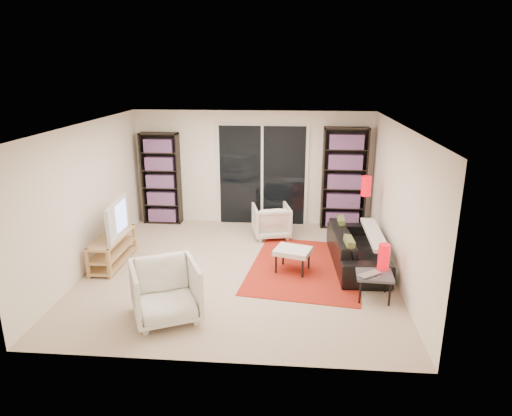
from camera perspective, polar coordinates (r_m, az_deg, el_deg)
The scene contains 20 objects.
floor at distance 7.69m, azimuth -2.06°, elevation -7.75°, with size 5.00×5.00×0.00m, color tan.
wall_back at distance 9.68m, azimuth -0.39°, elevation 5.00°, with size 5.00×0.02×2.40m, color white.
wall_front at distance 4.94m, azimuth -5.65°, elevation -7.27°, with size 5.00×0.02×2.40m, color white.
wall_left at distance 7.96m, azimuth -20.34°, elevation 1.23°, with size 0.02×5.00×2.40m, color white.
wall_right at distance 7.40m, azimuth 17.43°, elevation 0.37°, with size 0.02×5.00×2.40m, color white.
ceiling at distance 7.03m, azimuth -2.27°, elevation 10.30°, with size 5.00×5.00×0.02m, color white.
sliding_door at distance 9.66m, azimuth 0.78°, elevation 4.06°, with size 1.92×0.08×2.16m.
bookshelf_left at distance 9.93m, azimuth -11.77°, elevation 3.62°, with size 0.80×0.30×1.95m.
bookshelf_right at distance 9.57m, azimuth 10.95°, elevation 3.62°, with size 0.90×0.30×2.10m.
tv_stand at distance 8.22m, azimuth -17.48°, elevation -4.90°, with size 0.41×1.27×0.50m.
tv at distance 8.03m, azimuth -17.69°, elevation -1.32°, with size 1.06×0.14×0.61m, color black.
rug at distance 7.82m, azimuth 6.29°, elevation -7.36°, with size 1.82×2.46×0.01m, color #A62213.
sofa at distance 7.97m, azimuth 12.50°, elevation -4.93°, with size 2.02×0.79×0.59m, color black.
armchair_back at distance 9.05m, azimuth 1.93°, elevation -1.62°, with size 0.70×0.72×0.65m, color silver.
armchair_front at distance 6.26m, azimuth -11.24°, elevation -10.19°, with size 0.84×0.87×0.79m, color silver.
ottoman at distance 7.53m, azimuth 4.62°, elevation -5.49°, with size 0.67×0.61×0.40m.
side_table at distance 6.88m, azimuth 14.56°, elevation -8.18°, with size 0.54×0.54×0.40m.
laptop at distance 6.74m, azimuth 14.34°, elevation -8.20°, with size 0.35×0.23×0.03m, color silver.
table_lamp at distance 6.96m, azimuth 15.68°, elevation -5.88°, with size 0.17×0.17×0.38m, color red.
floor_lamp at distance 8.60m, azimuth 13.55°, elevation 1.77°, with size 0.20×0.20×1.35m.
Camera 1 is at (0.85, -6.92, 3.24)m, focal length 32.00 mm.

